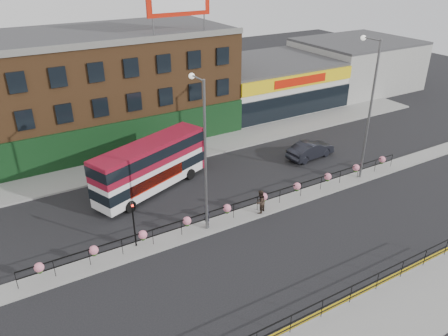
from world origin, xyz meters
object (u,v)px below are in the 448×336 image
pedestrian_b (260,202)px  lamp_column_west (203,144)px  car (311,150)px  pedestrian_a (207,215)px  double_decker_bus (151,161)px  lamp_column_east (369,99)px

pedestrian_b → lamp_column_west: bearing=-29.2°
car → pedestrian_b: bearing=115.0°
lamp_column_west → pedestrian_a: bearing=-8.7°
double_decker_bus → pedestrian_a: bearing=-80.4°
car → lamp_column_east: (0.83, -4.96, 5.98)m
lamp_column_west → car: bearing=20.5°
car → pedestrian_a: pedestrian_a is taller
lamp_column_west → lamp_column_east: 14.44m
double_decker_bus → car: 14.79m
car → pedestrian_b: pedestrian_b is taller
car → lamp_column_east: size_ratio=0.43×
double_decker_bus → lamp_column_west: size_ratio=0.99×
double_decker_bus → lamp_column_west: (0.99, -6.79, 3.73)m
car → lamp_column_east: lamp_column_east is taller
double_decker_bus → pedestrian_b: double_decker_bus is taller
car → lamp_column_west: bearing=105.1°
pedestrian_a → lamp_column_west: (-0.17, 0.03, 5.21)m
pedestrian_a → pedestrian_b: bearing=-82.4°
pedestrian_b → lamp_column_west: lamp_column_west is taller
pedestrian_b → double_decker_bus: bearing=-77.7°
car → double_decker_bus: bearing=77.9°
pedestrian_a → pedestrian_b: (4.04, -0.39, 0.03)m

